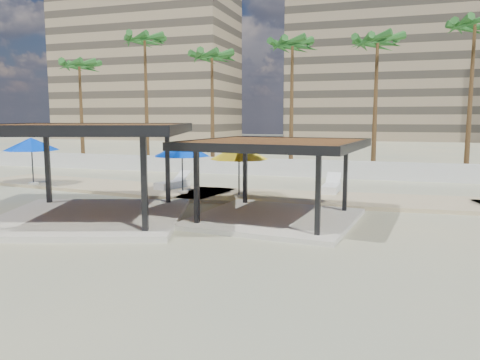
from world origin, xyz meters
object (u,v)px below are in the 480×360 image
(lounger_b, at_px, (331,187))
(pavilion_central, at_px, (276,173))
(umbrella_a, at_px, (31,144))
(pavilion_west, at_px, (89,163))
(lounger_a, at_px, (173,184))

(lounger_b, bearing_deg, pavilion_central, 170.24)
(pavilion_central, xyz_separation_m, umbrella_a, (-15.59, 4.45, 0.63))
(pavilion_central, relative_size, pavilion_west, 0.73)
(lounger_a, distance_m, lounger_b, 8.64)
(pavilion_central, relative_size, lounger_b, 2.86)
(umbrella_a, distance_m, lounger_a, 8.74)
(lounger_a, relative_size, lounger_b, 1.01)
(pavilion_central, xyz_separation_m, pavilion_west, (-7.04, -2.07, 0.37))
(pavilion_central, relative_size, umbrella_a, 2.14)
(pavilion_west, bearing_deg, lounger_a, 72.95)
(pavilion_central, xyz_separation_m, lounger_b, (1.32, 7.04, -1.50))
(pavilion_central, relative_size, lounger_a, 2.82)
(lounger_a, xyz_separation_m, lounger_b, (8.53, 1.34, 0.01))
(umbrella_a, xyz_separation_m, lounger_a, (8.38, 1.26, -2.13))
(lounger_a, height_order, lounger_b, lounger_b)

